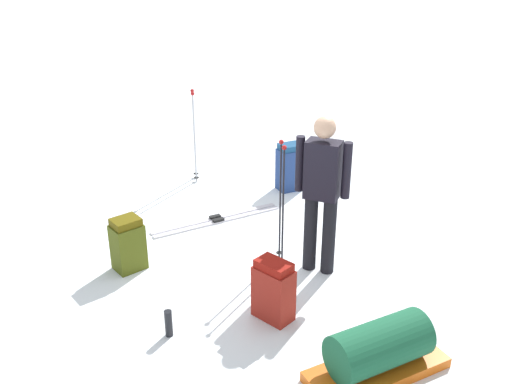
# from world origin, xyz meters

# --- Properties ---
(ground_plane) EXTENTS (80.00, 80.00, 0.00)m
(ground_plane) POSITION_xyz_m (0.00, 0.00, 0.00)
(ground_plane) COLOR white
(skier_standing) EXTENTS (0.29, 0.56, 1.70)m
(skier_standing) POSITION_xyz_m (0.36, 0.73, 0.95)
(skier_standing) COLOR black
(skier_standing) RESTS_ON ground_plane
(ski_pair_near) EXTENTS (1.17, 1.45, 0.05)m
(ski_pair_near) POSITION_xyz_m (-0.59, -0.59, 0.01)
(ski_pair_near) COLOR silver
(ski_pair_near) RESTS_ON ground_plane
(backpack_large_dark) EXTENTS (0.39, 0.40, 0.67)m
(backpack_large_dark) POSITION_xyz_m (-1.71, 0.20, 0.33)
(backpack_large_dark) COLOR navy
(backpack_large_dark) RESTS_ON ground_plane
(backpack_bright) EXTENTS (0.40, 0.40, 0.59)m
(backpack_bright) POSITION_xyz_m (0.64, -1.27, 0.29)
(backpack_bright) COLOR #485113
(backpack_bright) RESTS_ON ground_plane
(backpack_small_spare) EXTENTS (0.39, 0.43, 0.60)m
(backpack_small_spare) POSITION_xyz_m (1.27, 0.36, 0.29)
(backpack_small_spare) COLOR maroon
(backpack_small_spare) RESTS_ON ground_plane
(ski_poles_planted_near) EXTENTS (0.23, 0.12, 1.38)m
(ski_poles_planted_near) POSITION_xyz_m (0.25, 0.31, 0.76)
(ski_poles_planted_near) COLOR black
(ski_poles_planted_near) RESTS_ON ground_plane
(ski_poles_planted_far) EXTENTS (0.22, 0.11, 1.32)m
(ski_poles_planted_far) POSITION_xyz_m (-1.84, -1.17, 0.73)
(ski_poles_planted_far) COLOR #AEB1B8
(ski_poles_planted_far) RESTS_ON ground_plane
(gear_sled) EXTENTS (1.07, 1.23, 0.49)m
(gear_sled) POSITION_xyz_m (1.90, 1.29, 0.22)
(gear_sled) COLOR #DA5B11
(gear_sled) RESTS_ON ground_plane
(thermos_bottle) EXTENTS (0.07, 0.07, 0.26)m
(thermos_bottle) POSITION_xyz_m (1.68, -0.53, 0.13)
(thermos_bottle) COLOR black
(thermos_bottle) RESTS_ON ground_plane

